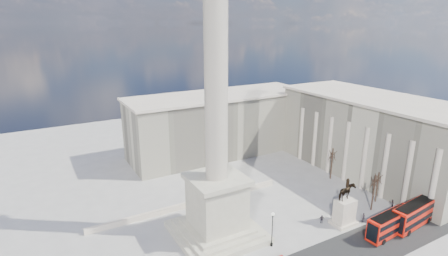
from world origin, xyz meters
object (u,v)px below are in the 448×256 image
pedestrian_walking (364,217)px  pedestrian_standing (392,203)px  red_bus_c (415,214)px  victorian_lamp (272,227)px  nelsons_column (217,165)px  equestrian_statue (345,208)px  pedestrian_crossing (322,219)px  red_bus_d (391,224)px

pedestrian_walking → pedestrian_standing: pedestrian_walking is taller
red_bus_c → victorian_lamp: bearing=157.6°
nelsons_column → equestrian_statue: bearing=-21.2°
red_bus_c → equestrian_statue: 12.32m
equestrian_statue → pedestrian_crossing: (-3.28, 2.07, -2.32)m
red_bus_c → pedestrian_walking: 8.60m
equestrian_statue → pedestrian_walking: bearing=-17.6°
nelsons_column → pedestrian_crossing: 22.73m
red_bus_c → red_bus_d: (-6.16, 0.26, -0.17)m
red_bus_c → equestrian_statue: equestrian_statue is taller
victorian_lamp → pedestrian_standing: (28.45, -1.44, -2.84)m
pedestrian_crossing → victorian_lamp: bearing=39.8°
victorian_lamp → red_bus_d: bearing=-20.8°
victorian_lamp → pedestrian_crossing: victorian_lamp is taller
red_bus_d → victorian_lamp: size_ratio=1.71×
nelsons_column → red_bus_d: (25.72, -14.66, -10.73)m
red_bus_c → pedestrian_standing: (2.77, 6.24, -1.60)m
equestrian_statue → pedestrian_crossing: equestrian_statue is taller
red_bus_d → pedestrian_standing: bearing=29.9°
red_bus_d → equestrian_statue: (-4.23, 6.32, 0.97)m
equestrian_statue → pedestrian_crossing: 4.52m
red_bus_d → pedestrian_crossing: red_bus_d is taller
nelsons_column → victorian_lamp: (6.20, -7.24, -9.32)m
nelsons_column → pedestrian_standing: bearing=-14.1°
victorian_lamp → pedestrian_walking: (19.13, -2.31, -2.77)m
nelsons_column → red_bus_d: bearing=-29.7°
red_bus_c → pedestrian_walking: (-6.55, 5.37, -1.53)m
pedestrian_standing → pedestrian_crossing: size_ratio=0.91×
red_bus_d → victorian_lamp: 20.93m
pedestrian_walking → pedestrian_standing: 9.36m
nelsons_column → red_bus_c: 36.75m
pedestrian_crossing → equestrian_statue: bearing=-177.1°
red_bus_d → pedestrian_crossing: 11.34m
nelsons_column → pedestrian_standing: size_ratio=32.95×
equestrian_statue → pedestrian_standing: 13.38m
equestrian_statue → nelsons_column: bearing=158.8°
victorian_lamp → pedestrian_walking: 19.46m
victorian_lamp → nelsons_column: bearing=130.6°
nelsons_column → equestrian_statue: size_ratio=5.55×
pedestrian_crossing → red_bus_d: bearing=167.0°
nelsons_column → pedestrian_standing: nelsons_column is taller
equestrian_statue → pedestrian_standing: equestrian_statue is taller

